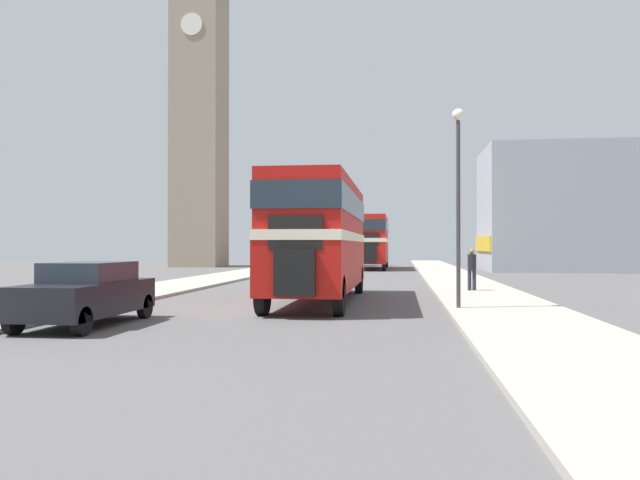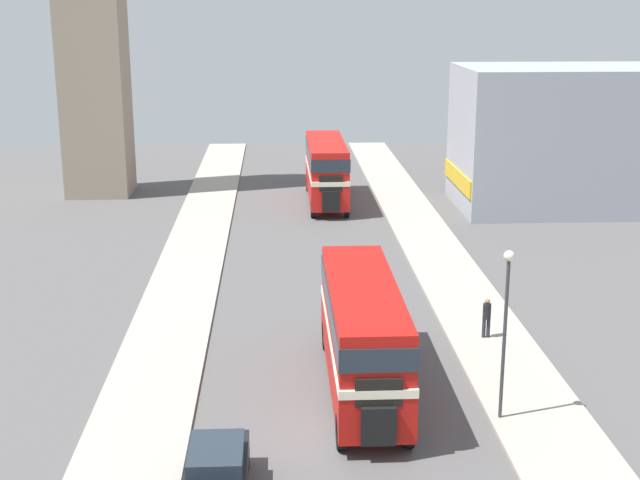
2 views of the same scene
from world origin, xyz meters
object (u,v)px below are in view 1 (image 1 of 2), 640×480
Objects in this scene: double_decker_bus at (320,231)px; church_tower at (200,76)px; bus_distant at (372,238)px; street_lamp at (458,177)px; car_parked_near at (87,293)px; pedestrian_walking at (472,267)px.

church_tower is at bearing 114.44° from double_decker_bus.
street_lamp is (4.00, -33.20, 1.36)m from bus_distant.
car_parked_near is 46.25m from church_tower.
bus_distant is 26.47m from pedestrian_walking.
street_lamp is at bearing -30.03° from double_decker_bus.
car_parked_near is (-5.26, -37.59, -1.80)m from bus_distant.
pedestrian_walking is 7.93m from street_lamp.
double_decker_bus is 0.30× the size of church_tower.
double_decker_bus is 2.48× the size of car_parked_near.
street_lamp is (4.44, -2.57, 1.52)m from double_decker_bus.
bus_distant is 33.47m from street_lamp.
pedestrian_walking is 0.05× the size of church_tower.
pedestrian_walking reaches higher than car_parked_near.
car_parked_near is at bearing -131.87° from pedestrian_walking.
church_tower reaches higher than bus_distant.
pedestrian_walking is at bearing -54.45° from church_tower.
bus_distant is 2.47× the size of car_parked_near.
bus_distant is (0.44, 30.64, 0.15)m from double_decker_bus.
bus_distant is at bearing 101.36° from pedestrian_walking.
double_decker_bus is 6.21× the size of pedestrian_walking.
church_tower reaches higher than street_lamp.
double_decker_bus is 30.64m from bus_distant.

